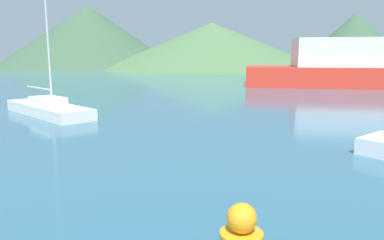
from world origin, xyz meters
The scene contains 5 objects.
sailboat_inner centered at (-10.84, 18.99, 0.43)m, with size 8.05×5.19×8.82m.
buoy_marker centered at (3.78, 7.66, 0.38)m, with size 0.80×0.80×0.92m.
hill_west centered at (-58.89, 89.11, 8.24)m, with size 49.80×49.80×16.48m.
hill_central centered at (-24.24, 91.69, 5.65)m, with size 55.72×55.72×11.30m.
hill_east centered at (8.32, 91.43, 6.21)m, with size 26.70×26.70×12.43m.
Camera 1 is at (5.23, 1.35, 3.59)m, focal length 35.00 mm.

